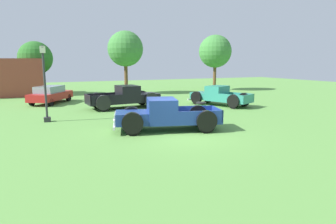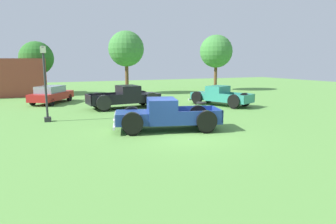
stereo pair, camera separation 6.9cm
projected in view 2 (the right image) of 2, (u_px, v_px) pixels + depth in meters
ground_plane at (181, 134)px, 13.60m from camera, size 80.00×80.00×0.00m
pickup_truck_foreground at (160, 115)px, 14.18m from camera, size 5.40×3.16×1.56m
pickup_truck_behind_left at (217, 96)px, 22.68m from camera, size 3.53×5.14×1.49m
pickup_truck_behind_right at (129, 97)px, 21.36m from camera, size 5.42×2.39×1.62m
sedan_distant_a at (51, 94)px, 23.60m from camera, size 3.70×4.49×1.41m
lamp_post_near at (45, 82)px, 16.08m from camera, size 0.36×0.36×4.19m
trash_can at (201, 110)px, 17.39m from camera, size 0.59×0.59×0.95m
oak_tree_east at (36, 58)px, 29.43m from camera, size 3.32×3.32×5.34m
oak_tree_west at (126, 49)px, 30.10m from camera, size 3.63×3.63×6.45m
oak_tree_center at (216, 51)px, 34.10m from camera, size 3.77×3.77×6.40m
brick_pavilion at (9, 77)px, 29.02m from camera, size 6.76×4.72×3.62m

